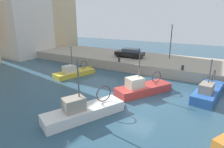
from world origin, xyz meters
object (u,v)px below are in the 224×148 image
object	(u,v)px
fishing_boat_blue	(208,94)
parked_car_black	(130,53)
mooring_bollard_mid	(119,60)
quay_streetlamp	(171,35)
mooring_bollard_south	(183,68)
fishing_boat_yellow	(77,74)
fishing_boat_white	(88,114)
fishing_boat_red	(146,91)

from	to	relation	value
fishing_boat_blue	parked_car_black	world-z (taller)	fishing_boat_blue
mooring_bollard_mid	quay_streetlamp	xyz separation A→B (m)	(5.65, -5.16, 2.98)
mooring_bollard_mid	mooring_bollard_south	bearing A→B (deg)	-90.00
fishing_boat_yellow	fishing_boat_white	distance (m)	10.34
fishing_boat_yellow	mooring_bollard_south	size ratio (longest dim) A/B	10.86
mooring_bollard_south	fishing_boat_yellow	bearing A→B (deg)	110.74
mooring_bollard_mid	fishing_boat_white	bearing A→B (deg)	-161.93
fishing_boat_red	quay_streetlamp	world-z (taller)	quay_streetlamp
fishing_boat_white	parked_car_black	world-z (taller)	fishing_boat_white
fishing_boat_red	quay_streetlamp	size ratio (longest dim) A/B	1.29
fishing_boat_white	mooring_bollard_mid	world-z (taller)	fishing_boat_white
quay_streetlamp	mooring_bollard_mid	bearing A→B (deg)	137.58
fishing_boat_yellow	fishing_boat_white	world-z (taller)	fishing_boat_white
fishing_boat_blue	parked_car_black	distance (m)	12.87
fishing_boat_blue	mooring_bollard_mid	size ratio (longest dim) A/B	11.85
fishing_boat_blue	mooring_bollard_south	xyz separation A→B (m)	(3.23, 2.96, 1.36)
fishing_boat_blue	mooring_bollard_south	world-z (taller)	fishing_boat_blue
fishing_boat_blue	mooring_bollard_south	size ratio (longest dim) A/B	11.85
mooring_bollard_south	mooring_bollard_mid	world-z (taller)	same
fishing_boat_blue	quay_streetlamp	world-z (taller)	quay_streetlamp
fishing_boat_white	parked_car_black	distance (m)	15.53
fishing_boat_red	fishing_boat_blue	world-z (taller)	fishing_boat_red
fishing_boat_white	fishing_boat_red	bearing A→B (deg)	-17.67
fishing_boat_red	mooring_bollard_mid	bearing A→B (deg)	46.92
fishing_boat_white	fishing_boat_red	xyz separation A→B (m)	(6.25, -1.99, 0.01)
fishing_boat_blue	quay_streetlamp	xyz separation A→B (m)	(8.88, 5.80, 4.34)
fishing_boat_blue	mooring_bollard_mid	distance (m)	11.51
fishing_boat_yellow	quay_streetlamp	xyz separation A→B (m)	(10.01, -8.67, 4.34)
mooring_bollard_south	parked_car_black	bearing A→B (deg)	67.63
fishing_boat_blue	quay_streetlamp	size ratio (longest dim) A/B	1.35
fishing_boat_yellow	fishing_boat_blue	xyz separation A→B (m)	(1.12, -14.47, -0.00)
fishing_boat_yellow	fishing_boat_blue	world-z (taller)	fishing_boat_yellow
fishing_boat_red	parked_car_black	size ratio (longest dim) A/B	1.47
fishing_boat_yellow	quay_streetlamp	distance (m)	13.94
parked_car_black	quay_streetlamp	bearing A→B (deg)	-65.39
fishing_boat_white	mooring_bollard_south	distance (m)	12.47
fishing_boat_red	fishing_boat_blue	bearing A→B (deg)	-67.07
parked_car_black	mooring_bollard_south	world-z (taller)	parked_car_black
fishing_boat_yellow	mooring_bollard_south	distance (m)	12.38
mooring_bollard_south	mooring_bollard_mid	distance (m)	8.00
fishing_boat_yellow	mooring_bollard_south	xyz separation A→B (m)	(4.36, -11.51, 1.36)
fishing_boat_red	fishing_boat_blue	distance (m)	5.61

